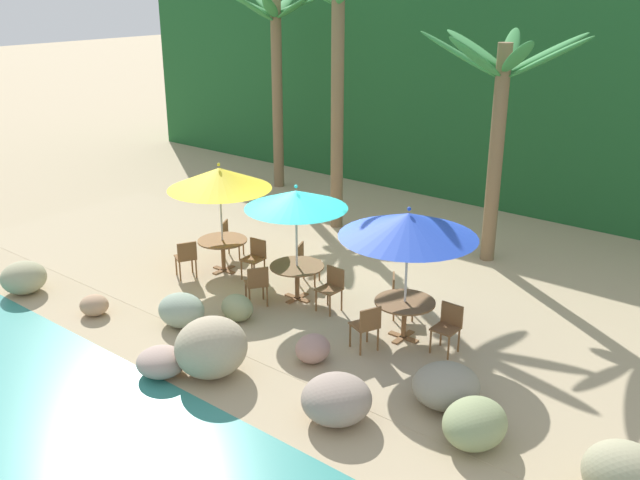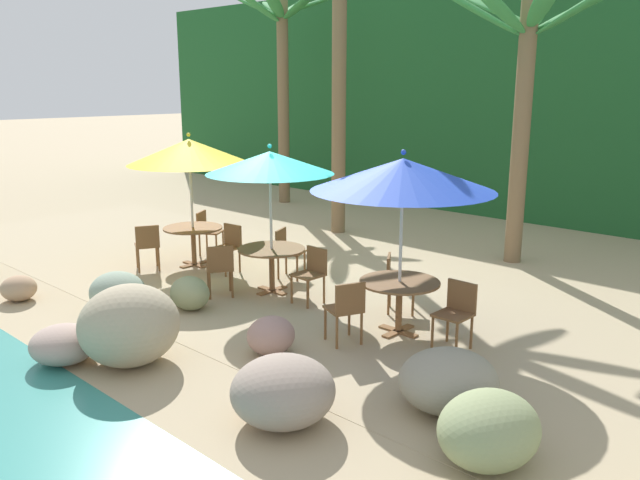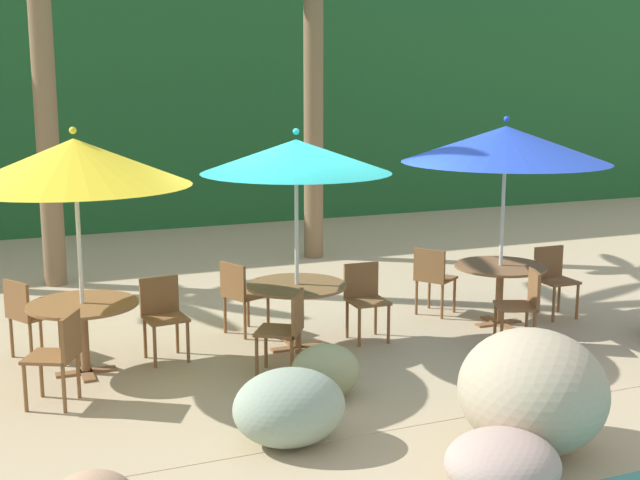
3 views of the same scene
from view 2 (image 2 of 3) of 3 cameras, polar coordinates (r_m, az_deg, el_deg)
ground_plane at (r=10.79m, az=-2.59°, el=-4.48°), size 120.00×120.00×0.00m
terrace_deck at (r=10.78m, az=-2.59°, el=-4.46°), size 18.00×5.20×0.01m
foliage_backdrop at (r=17.75m, az=18.99°, el=11.73°), size 28.00×2.40×6.00m
rock_seawall at (r=7.43m, az=-6.09°, el=-10.07°), size 12.83×3.16×0.99m
umbrella_yellow at (r=12.10m, az=-11.46°, el=7.64°), size 2.26×2.26×2.49m
dining_table_yellow at (r=12.34m, az=-11.14°, el=0.55°), size 1.10×1.10×0.74m
chair_yellow_seaward at (r=11.82m, az=-8.06°, el=-0.41°), size 0.46×0.46×0.87m
chair_yellow_inland at (r=13.16m, az=-9.96°, el=0.95°), size 0.58×0.58×0.87m
chair_yellow_left at (r=12.18m, az=-14.99°, el=-0.32°), size 0.57×0.57×0.87m
umbrella_teal at (r=10.29m, az=-4.44°, el=6.81°), size 2.05×2.05×2.43m
dining_table_teal at (r=10.58m, az=-4.29°, el=-1.39°), size 1.10×1.10×0.74m
chair_teal_seaward at (r=10.06m, az=-0.72°, el=-2.74°), size 0.43×0.44×0.87m
chair_teal_inland at (r=11.39m, az=-2.96°, el=-0.81°), size 0.56×0.55×0.87m
chair_teal_left at (r=10.42m, az=-8.82°, el=-2.32°), size 0.59×0.59×0.87m
umbrella_blue at (r=8.53m, az=7.32°, el=5.73°), size 2.44×2.44×2.52m
dining_table_blue at (r=8.87m, az=7.02°, el=-4.39°), size 1.10×1.10×0.74m
chair_blue_seaward at (r=8.53m, az=11.98°, el=-6.04°), size 0.42×0.43×0.87m
chair_blue_inland at (r=9.72m, az=6.69°, el=-3.41°), size 0.59×0.59×0.87m
chair_blue_left at (r=8.44m, az=2.35°, el=-5.97°), size 0.56×0.55×0.87m
palm_tree_nearest at (r=18.71m, az=-3.36°, el=15.35°), size 2.80×2.78×5.77m
palm_tree_second at (r=14.74m, az=1.80°, el=18.28°), size 3.50×3.68×6.63m
palm_tree_third at (r=12.66m, az=17.69°, el=14.36°), size 3.67×3.65×5.18m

